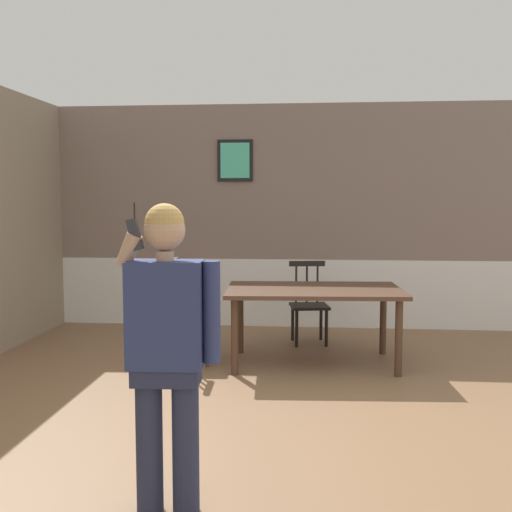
{
  "coord_description": "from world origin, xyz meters",
  "views": [
    {
      "loc": [
        0.18,
        -4.24,
        1.63
      ],
      "look_at": [
        -0.19,
        -0.27,
        1.27
      ],
      "focal_mm": 43.59,
      "sensor_mm": 36.0,
      "label": 1
    }
  ],
  "objects_px": {
    "chair_near_window": "(309,304)",
    "person_figure": "(167,340)",
    "chair_by_doorway": "(189,315)",
    "dining_table": "(314,296)"
  },
  "relations": [
    {
      "from": "dining_table",
      "to": "chair_near_window",
      "type": "bearing_deg",
      "value": 93.55
    },
    {
      "from": "chair_near_window",
      "to": "person_figure",
      "type": "distance_m",
      "value": 4.02
    },
    {
      "from": "chair_near_window",
      "to": "person_figure",
      "type": "bearing_deg",
      "value": 70.33
    },
    {
      "from": "person_figure",
      "to": "chair_near_window",
      "type": "bearing_deg",
      "value": -102.11
    },
    {
      "from": "chair_by_doorway",
      "to": "person_figure",
      "type": "xyz_separation_m",
      "value": [
        0.49,
        -2.95,
        0.44
      ]
    },
    {
      "from": "chair_by_doorway",
      "to": "person_figure",
      "type": "relative_size",
      "value": 0.65
    },
    {
      "from": "chair_by_doorway",
      "to": "person_figure",
      "type": "height_order",
      "value": "person_figure"
    },
    {
      "from": "dining_table",
      "to": "chair_by_doorway",
      "type": "relative_size",
      "value": 1.69
    },
    {
      "from": "person_figure",
      "to": "chair_by_doorway",
      "type": "bearing_deg",
      "value": -82.61
    },
    {
      "from": "chair_by_doorway",
      "to": "chair_near_window",
      "type": "bearing_deg",
      "value": 126.54
    }
  ]
}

